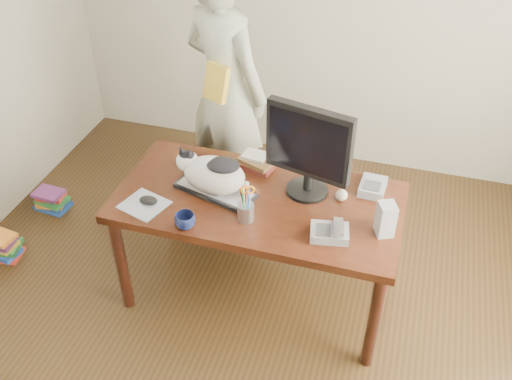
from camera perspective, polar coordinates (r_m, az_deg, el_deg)
The scene contains 18 objects.
room at distance 2.38m, azimuth -3.82°, elevation 1.71°, with size 4.50×4.50×4.50m.
desk at distance 3.35m, azimuth 0.63°, elevation -2.05°, with size 1.60×0.80×0.75m.
keyboard at distance 3.24m, azimuth -4.11°, elevation -0.05°, with size 0.50×0.29×0.03m.
cat at distance 3.17m, azimuth -4.44°, elevation 1.72°, with size 0.46×0.30×0.26m.
monitor at distance 3.06m, azimuth 5.27°, elevation 4.25°, with size 0.49×0.29×0.55m.
pen_cup at distance 3.02m, azimuth -1.01°, elevation -2.05°, with size 0.11×0.11×0.23m.
mousepad at distance 3.21m, azimuth -11.12°, elevation -1.46°, with size 0.28×0.27×0.01m.
mouse at distance 3.20m, azimuth -10.69°, elevation -1.01°, with size 0.12×0.10×0.04m.
coffee_mug at distance 3.01m, azimuth -7.09°, elevation -3.09°, with size 0.11×0.11×0.09m, color black.
phone at distance 2.96m, azimuth 7.45°, elevation -4.19°, with size 0.22×0.19×0.09m.
speaker at distance 2.99m, azimuth 12.85°, elevation -2.86°, with size 0.11×0.12×0.19m.
baseball at distance 3.20m, azimuth 8.54°, elevation -0.51°, with size 0.07×0.07×0.07m.
book_stack at distance 3.42m, azimuth 0.09°, elevation 2.87°, with size 0.26×0.22×0.08m.
calculator at distance 3.31m, azimuth 11.59°, elevation 0.32°, with size 0.15×0.19×0.06m.
person at distance 3.93m, azimuth -3.04°, elevation 10.01°, with size 0.67×0.44×1.83m, color silver.
held_book at distance 3.73m, azimuth -3.98°, elevation 10.66°, with size 0.20×0.16×0.24m.
book_pile_a at distance 4.23m, azimuth -24.08°, elevation -5.16°, with size 0.27×0.22×0.18m.
book_pile_b at distance 4.53m, azimuth -19.76°, elevation -0.94°, with size 0.26×0.20×0.15m.
Camera 1 is at (0.70, -1.79, 2.75)m, focal length 40.00 mm.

